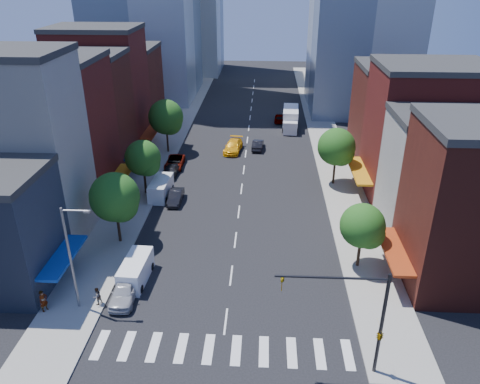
# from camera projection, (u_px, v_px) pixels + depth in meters

# --- Properties ---
(ground) EXTENTS (220.00, 220.00, 0.00)m
(ground) POSITION_uv_depth(u_px,v_px,m) (226.00, 321.00, 36.46)
(ground) COLOR black
(ground) RESTS_ON ground
(sidewalk_left) EXTENTS (5.00, 120.00, 0.15)m
(sidewalk_left) POSITION_uv_depth(u_px,v_px,m) (167.00, 142.00, 72.95)
(sidewalk_left) COLOR gray
(sidewalk_left) RESTS_ON ground
(sidewalk_right) EXTENTS (5.00, 120.00, 0.15)m
(sidewalk_right) POSITION_uv_depth(u_px,v_px,m) (328.00, 145.00, 71.73)
(sidewalk_right) COLOR gray
(sidewalk_right) RESTS_ON ground
(crosswalk) EXTENTS (19.00, 3.00, 0.01)m
(crosswalk) POSITION_uv_depth(u_px,v_px,m) (222.00, 350.00, 33.77)
(crosswalk) COLOR silver
(crosswalk) RESTS_ON ground
(bldg_left_1) EXTENTS (12.00, 8.00, 18.00)m
(bldg_left_1) POSITION_uv_depth(u_px,v_px,m) (14.00, 153.00, 44.32)
(bldg_left_1) COLOR silver
(bldg_left_1) RESTS_ON ground
(bldg_left_2) EXTENTS (12.00, 9.00, 16.00)m
(bldg_left_2) POSITION_uv_depth(u_px,v_px,m) (53.00, 134.00, 52.39)
(bldg_left_2) COLOR maroon
(bldg_left_2) RESTS_ON ground
(bldg_left_3) EXTENTS (12.00, 8.00, 15.00)m
(bldg_left_3) POSITION_uv_depth(u_px,v_px,m) (81.00, 116.00, 60.24)
(bldg_left_3) COLOR #4F1A13
(bldg_left_3) RESTS_ON ground
(bldg_left_4) EXTENTS (12.00, 9.00, 17.00)m
(bldg_left_4) POSITION_uv_depth(u_px,v_px,m) (101.00, 92.00, 67.43)
(bldg_left_4) COLOR maroon
(bldg_left_4) RESTS_ON ground
(bldg_left_5) EXTENTS (12.00, 10.00, 13.00)m
(bldg_left_5) POSITION_uv_depth(u_px,v_px,m) (121.00, 90.00, 76.83)
(bldg_left_5) COLOR #4F1A13
(bldg_left_5) RESTS_ON ground
(bldg_right_1) EXTENTS (12.00, 8.00, 12.00)m
(bldg_right_1) POSITION_uv_depth(u_px,v_px,m) (448.00, 178.00, 46.27)
(bldg_right_1) COLOR silver
(bldg_right_1) RESTS_ON ground
(bldg_right_2) EXTENTS (12.00, 10.00, 15.00)m
(bldg_right_2) POSITION_uv_depth(u_px,v_px,m) (424.00, 134.00, 53.70)
(bldg_right_2) COLOR maroon
(bldg_right_2) RESTS_ON ground
(bldg_right_3) EXTENTS (12.00, 10.00, 13.00)m
(bldg_right_3) POSITION_uv_depth(u_px,v_px,m) (400.00, 117.00, 63.11)
(bldg_right_3) COLOR #4F1A13
(bldg_right_3) RESTS_ON ground
(traffic_signal) EXTENTS (7.24, 2.24, 8.00)m
(traffic_signal) POSITION_uv_depth(u_px,v_px,m) (373.00, 325.00, 30.12)
(traffic_signal) COLOR black
(traffic_signal) RESTS_ON sidewalk_right
(streetlight) EXTENTS (2.25, 0.25, 9.00)m
(streetlight) POSITION_uv_depth(u_px,v_px,m) (72.00, 253.00, 35.63)
(streetlight) COLOR slate
(streetlight) RESTS_ON sidewalk_left
(tree_left_near) EXTENTS (4.80, 4.80, 7.30)m
(tree_left_near) POSITION_uv_depth(u_px,v_px,m) (116.00, 199.00, 44.69)
(tree_left_near) COLOR black
(tree_left_near) RESTS_ON sidewalk_left
(tree_left_mid) EXTENTS (4.20, 4.20, 6.65)m
(tree_left_mid) POSITION_uv_depth(u_px,v_px,m) (144.00, 159.00, 54.72)
(tree_left_mid) COLOR black
(tree_left_mid) RESTS_ON sidewalk_left
(tree_left_far) EXTENTS (5.00, 5.00, 7.75)m
(tree_left_far) POSITION_uv_depth(u_px,v_px,m) (167.00, 118.00, 66.99)
(tree_left_far) COLOR black
(tree_left_far) RESTS_ON sidewalk_left
(tree_right_near) EXTENTS (4.00, 4.00, 6.20)m
(tree_right_near) POSITION_uv_depth(u_px,v_px,m) (364.00, 228.00, 41.17)
(tree_right_near) COLOR black
(tree_right_near) RESTS_ON sidewalk_right
(tree_right_far) EXTENTS (4.60, 4.60, 7.20)m
(tree_right_far) POSITION_uv_depth(u_px,v_px,m) (338.00, 148.00, 57.03)
(tree_right_far) COLOR black
(tree_right_far) RESTS_ON sidewalk_right
(parked_car_front) EXTENTS (2.04, 4.82, 1.63)m
(parked_car_front) POSITION_uv_depth(u_px,v_px,m) (125.00, 290.00, 38.63)
(parked_car_front) COLOR #ADAEB2
(parked_car_front) RESTS_ON ground
(parked_car_second) EXTENTS (1.45, 4.15, 1.37)m
(parked_car_second) POSITION_uv_depth(u_px,v_px,m) (176.00, 197.00, 54.49)
(parked_car_second) COLOR black
(parked_car_second) RESTS_ON ground
(parked_car_third) EXTENTS (2.41, 5.11, 1.41)m
(parked_car_third) POSITION_uv_depth(u_px,v_px,m) (175.00, 162.00, 63.94)
(parked_car_third) COLOR #999999
(parked_car_third) RESTS_ON ground
(parked_car_rear) EXTENTS (2.14, 4.61, 1.30)m
(parked_car_rear) POSITION_uv_depth(u_px,v_px,m) (171.00, 171.00, 61.27)
(parked_car_rear) COLOR black
(parked_car_rear) RESTS_ON ground
(cargo_van_near) EXTENTS (2.19, 4.94, 2.07)m
(cargo_van_near) POSITION_uv_depth(u_px,v_px,m) (135.00, 271.00, 40.69)
(cargo_van_near) COLOR white
(cargo_van_near) RESTS_ON ground
(cargo_van_far) EXTENTS (2.23, 5.09, 2.13)m
(cargo_van_far) POSITION_uv_depth(u_px,v_px,m) (161.00, 189.00, 55.60)
(cargo_van_far) COLOR silver
(cargo_van_far) RESTS_ON ground
(taxi) EXTENTS (2.92, 5.80, 1.62)m
(taxi) POSITION_uv_depth(u_px,v_px,m) (233.00, 146.00, 69.30)
(taxi) COLOR #FDB00D
(taxi) RESTS_ON ground
(traffic_car_oncoming) EXTENTS (1.79, 4.36, 1.41)m
(traffic_car_oncoming) POSITION_uv_depth(u_px,v_px,m) (258.00, 145.00, 70.25)
(traffic_car_oncoming) COLOR black
(traffic_car_oncoming) RESTS_ON ground
(traffic_car_far) EXTENTS (1.91, 4.33, 1.45)m
(traffic_car_far) POSITION_uv_depth(u_px,v_px,m) (279.00, 118.00, 82.48)
(traffic_car_far) COLOR #999999
(traffic_car_far) RESTS_ON ground
(box_truck) EXTENTS (2.87, 8.27, 3.28)m
(box_truck) POSITION_uv_depth(u_px,v_px,m) (290.00, 119.00, 78.94)
(box_truck) COLOR silver
(box_truck) RESTS_ON ground
(pedestrian_near) EXTENTS (0.74, 0.83, 1.90)m
(pedestrian_near) POSITION_uv_depth(u_px,v_px,m) (43.00, 301.00, 36.99)
(pedestrian_near) COLOR #999999
(pedestrian_near) RESTS_ON sidewalk_left
(pedestrian_far) EXTENTS (0.88, 0.94, 1.54)m
(pedestrian_far) POSITION_uv_depth(u_px,v_px,m) (97.00, 296.00, 37.79)
(pedestrian_far) COLOR #999999
(pedestrian_far) RESTS_ON sidewalk_left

